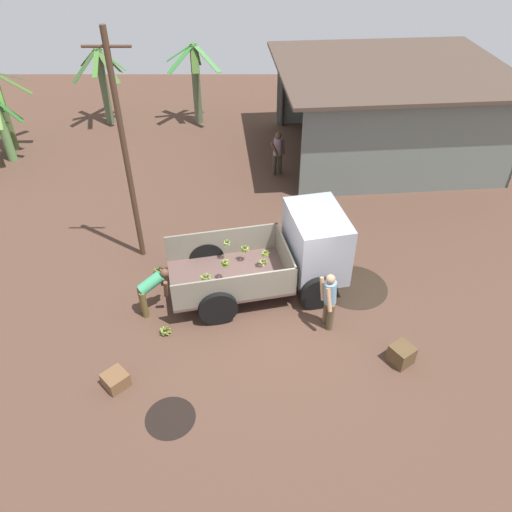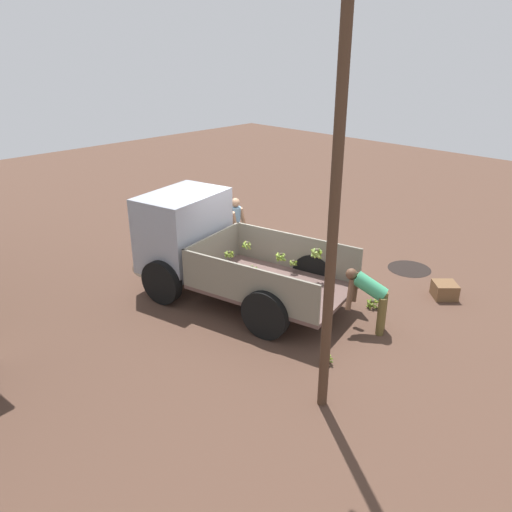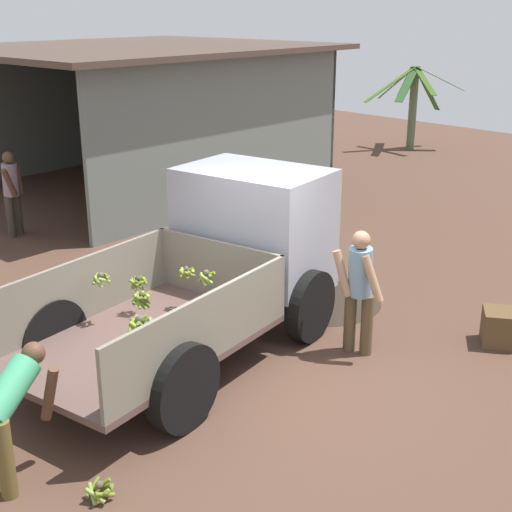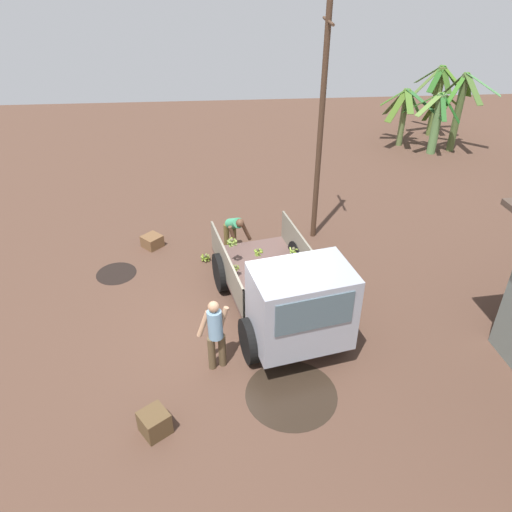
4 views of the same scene
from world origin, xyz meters
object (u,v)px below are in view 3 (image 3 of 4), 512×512
(person_worker_loading, at_px, (10,408))
(person_bystander_near_shed, at_px, (12,190))
(person_foreground_visitor, at_px, (359,287))
(cargo_truck, at_px, (233,252))
(wooden_crate_1, at_px, (501,328))
(banana_bunch_on_ground_0, at_px, (100,490))

(person_worker_loading, xyz_separation_m, person_bystander_near_shed, (3.36, 7.12, 0.16))
(person_foreground_visitor, height_order, person_worker_loading, person_foreground_visitor)
(person_foreground_visitor, relative_size, person_bystander_near_shed, 1.00)
(cargo_truck, relative_size, wooden_crate_1, 10.22)
(wooden_crate_1, bearing_deg, banana_bunch_on_ground_0, 171.12)
(banana_bunch_on_ground_0, bearing_deg, person_worker_loading, 116.09)
(person_bystander_near_shed, relative_size, banana_bunch_on_ground_0, 5.82)
(cargo_truck, relative_size, person_worker_loading, 3.90)
(cargo_truck, height_order, banana_bunch_on_ground_0, cargo_truck)
(banana_bunch_on_ground_0, distance_m, wooden_crate_1, 5.57)
(cargo_truck, relative_size, person_foreground_visitor, 2.93)
(cargo_truck, distance_m, person_bystander_near_shed, 6.04)
(person_foreground_visitor, xyz_separation_m, banana_bunch_on_ground_0, (-3.93, -0.27, -0.81))
(person_foreground_visitor, distance_m, banana_bunch_on_ground_0, 4.02)
(banana_bunch_on_ground_0, xyz_separation_m, wooden_crate_1, (5.50, -0.86, 0.13))
(cargo_truck, xyz_separation_m, person_bystander_near_shed, (-0.29, 6.03, -0.21))
(person_worker_loading, xyz_separation_m, banana_bunch_on_ground_0, (0.39, -0.81, -0.65))
(person_foreground_visitor, xyz_separation_m, person_worker_loading, (-4.32, 0.54, -0.16))
(person_worker_loading, xyz_separation_m, wooden_crate_1, (5.89, -1.66, -0.52))
(person_foreground_visitor, bearing_deg, banana_bunch_on_ground_0, -15.34)
(person_bystander_near_shed, bearing_deg, person_foreground_visitor, -20.46)
(person_foreground_visitor, relative_size, wooden_crate_1, 3.49)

